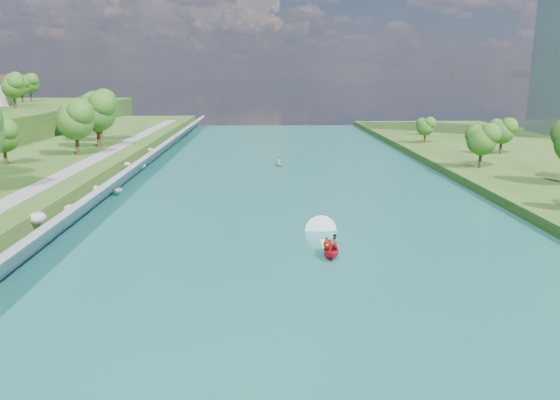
{
  "coord_description": "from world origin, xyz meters",
  "views": [
    {
      "loc": [
        -4.16,
        -49.99,
        17.39
      ],
      "look_at": [
        -2.18,
        14.46,
        2.5
      ],
      "focal_mm": 35.0,
      "sensor_mm": 36.0,
      "label": 1
    }
  ],
  "objects": [
    {
      "name": "trees_east",
      "position": [
        38.77,
        33.05,
        6.11
      ],
      "size": [
        15.94,
        137.22,
        11.75
      ],
      "color": "#1D5115",
      "rests_on": "berm_east"
    },
    {
      "name": "trees_ridge",
      "position": [
        -72.34,
        100.1,
        13.88
      ],
      "size": [
        17.58,
        67.79,
        10.49
      ],
      "color": "#1D5115",
      "rests_on": "ridge_west"
    },
    {
      "name": "riverside_path",
      "position": [
        -32.5,
        20.0,
        3.55
      ],
      "size": [
        3.0,
        200.0,
        0.1
      ],
      "primitive_type": "cube",
      "color": "gray",
      "rests_on": "berm_west"
    },
    {
      "name": "riprap_bank",
      "position": [
        -25.86,
        18.64,
        1.81
      ],
      "size": [
        4.49,
        236.0,
        4.05
      ],
      "color": "slate",
      "rests_on": "ground"
    },
    {
      "name": "river_water",
      "position": [
        0.0,
        20.0,
        0.05
      ],
      "size": [
        55.0,
        240.0,
        0.1
      ],
      "primitive_type": "cube",
      "color": "#185D58",
      "rests_on": "ground"
    },
    {
      "name": "ground",
      "position": [
        0.0,
        0.0,
        0.0
      ],
      "size": [
        260.0,
        260.0,
        0.0
      ],
      "primitive_type": "plane",
      "color": "#2D5119",
      "rests_on": "ground"
    },
    {
      "name": "motorboat",
      "position": [
        2.3,
        2.09,
        0.73
      ],
      "size": [
        3.6,
        18.68,
        2.11
      ],
      "rotation": [
        0.0,
        0.0,
        3.13
      ],
      "color": "red",
      "rests_on": "river_water"
    },
    {
      "name": "raft",
      "position": [
        -1.14,
        54.41,
        0.47
      ],
      "size": [
        2.77,
        3.39,
        1.65
      ],
      "rotation": [
        0.0,
        0.0,
        0.25
      ],
      "color": "gray",
      "rests_on": "river_water"
    }
  ]
}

